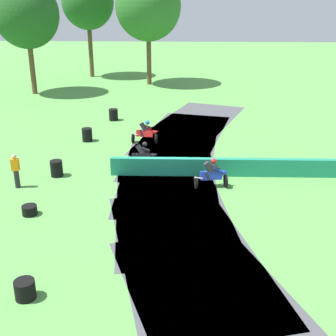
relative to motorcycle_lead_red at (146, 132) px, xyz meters
The scene contains 15 objects.
ground_plane 5.27m from the motorcycle_lead_red, 73.32° to the right, with size 120.00×120.00×0.00m, color #569947.
track_asphalt 5.55m from the motorcycle_lead_red, 65.24° to the right, with size 8.36×30.69×0.01m.
safety_barrier 8.92m from the motorcycle_lead_red, 33.80° to the right, with size 0.30×17.50×0.90m, color #1E8466.
motorcycle_lead_red is the anchor object (origin of this frame).
motorcycle_chase_black 4.00m from the motorcycle_lead_red, 87.37° to the right, with size 1.69×0.90×1.42m.
motorcycle_trailing_blue 7.31m from the motorcycle_lead_red, 60.45° to the right, with size 1.67×0.93×1.43m.
tire_stack_near 5.53m from the motorcycle_lead_red, 119.13° to the left, with size 0.62×0.62×0.80m.
tire_stack_mid_a 3.60m from the motorcycle_lead_red, behind, with size 0.61×0.61×0.80m.
tire_stack_mid_b 6.65m from the motorcycle_lead_red, 126.81° to the right, with size 0.60×0.60×0.80m.
tire_stack_far 10.24m from the motorcycle_lead_red, 113.13° to the right, with size 0.61×0.61×0.40m.
tire_stack_extra_a 14.90m from the motorcycle_lead_red, 99.36° to the right, with size 0.62×0.62×0.60m.
track_marshal 8.67m from the motorcycle_lead_red, 128.95° to the right, with size 0.34×0.24×1.63m.
tree_far_left 23.74m from the motorcycle_lead_red, 109.06° to the left, with size 5.16×5.16×10.11m.
tree_far_right 18.90m from the motorcycle_lead_red, 93.64° to the left, with size 6.00×6.00×10.30m.
tree_mid_rise 18.15m from the motorcycle_lead_red, 129.59° to the left, with size 5.37×5.37×9.48m.
Camera 1 is at (0.73, -20.55, 8.63)m, focal length 47.96 mm.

